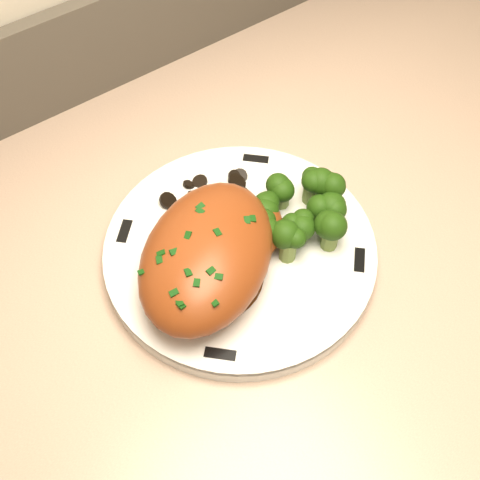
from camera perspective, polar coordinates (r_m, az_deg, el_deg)
counter at (r=1.00m, az=5.14°, el=-12.39°), size 1.93×0.65×0.95m
plate at (r=0.60m, az=0.00°, el=-1.05°), size 0.35×0.35×0.02m
rim_accent_0 at (r=0.66m, az=1.51°, el=7.69°), size 0.03×0.03×0.00m
rim_accent_1 at (r=0.61m, az=-10.89°, el=0.82°), size 0.03×0.03×0.00m
rim_accent_2 at (r=0.53m, az=-1.89°, el=-10.76°), size 0.03×0.03×0.00m
rim_accent_3 at (r=0.59m, az=11.26°, el=-1.89°), size 0.03×0.03×0.00m
gravy_pool at (r=0.57m, az=-3.02°, el=-3.29°), size 0.11×0.11×0.00m
chicken_breast at (r=0.55m, az=-2.64°, el=-1.16°), size 0.21×0.19×0.07m
mushroom_pile at (r=0.62m, az=-2.78°, el=4.11°), size 0.08×0.06×0.02m
broccoli_florets at (r=0.59m, az=5.71°, el=2.56°), size 0.11×0.09×0.04m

